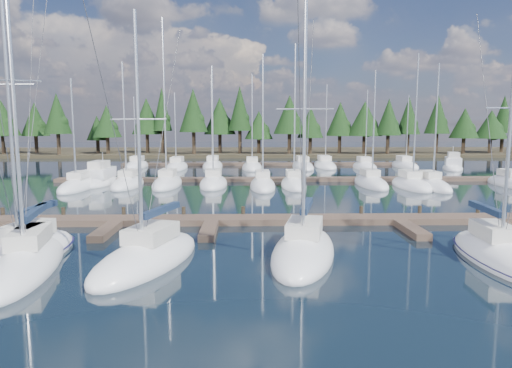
{
  "coord_description": "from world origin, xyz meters",
  "views": [
    {
      "loc": [
        -3.85,
        -11.19,
        6.39
      ],
      "look_at": [
        -3.07,
        22.0,
        2.03
      ],
      "focal_mm": 32.0,
      "sensor_mm": 36.0,
      "label": 1
    }
  ],
  "objects_px": {
    "front_sailboat_3": "(304,251)",
    "motor_yacht_right": "(453,166)",
    "front_sailboat_2": "(148,258)",
    "motor_yacht_left": "(101,180)",
    "main_dock": "(305,222)",
    "front_sailboat_0": "(28,262)",
    "front_sailboat_1": "(25,254)",
    "front_sailboat_4": "(496,255)"
  },
  "relations": [
    {
      "from": "front_sailboat_0",
      "to": "motor_yacht_right",
      "type": "distance_m",
      "value": 59.46
    },
    {
      "from": "front_sailboat_0",
      "to": "front_sailboat_4",
      "type": "bearing_deg",
      "value": 1.68
    },
    {
      "from": "front_sailboat_2",
      "to": "front_sailboat_4",
      "type": "distance_m",
      "value": 16.34
    },
    {
      "from": "front_sailboat_2",
      "to": "front_sailboat_3",
      "type": "relative_size",
      "value": 0.93
    },
    {
      "from": "front_sailboat_1",
      "to": "front_sailboat_3",
      "type": "height_order",
      "value": "front_sailboat_1"
    },
    {
      "from": "motor_yacht_left",
      "to": "motor_yacht_right",
      "type": "xyz_separation_m",
      "value": [
        45.33,
        15.26,
        -0.01
      ]
    },
    {
      "from": "main_dock",
      "to": "front_sailboat_4",
      "type": "relative_size",
      "value": 3.41
    },
    {
      "from": "motor_yacht_left",
      "to": "motor_yacht_right",
      "type": "bearing_deg",
      "value": 18.61
    },
    {
      "from": "front_sailboat_1",
      "to": "motor_yacht_right",
      "type": "bearing_deg",
      "value": 47.0
    },
    {
      "from": "front_sailboat_0",
      "to": "front_sailboat_1",
      "type": "relative_size",
      "value": 1.01
    },
    {
      "from": "front_sailboat_2",
      "to": "motor_yacht_left",
      "type": "xyz_separation_m",
      "value": [
        -11.05,
        28.6,
        0.19
      ]
    },
    {
      "from": "front_sailboat_0",
      "to": "front_sailboat_3",
      "type": "height_order",
      "value": "front_sailboat_0"
    },
    {
      "from": "front_sailboat_3",
      "to": "front_sailboat_4",
      "type": "xyz_separation_m",
      "value": [
        8.99,
        -0.94,
        0.01
      ]
    },
    {
      "from": "front_sailboat_1",
      "to": "motor_yacht_left",
      "type": "relative_size",
      "value": 1.79
    },
    {
      "from": "front_sailboat_0",
      "to": "motor_yacht_right",
      "type": "bearing_deg",
      "value": 48.41
    },
    {
      "from": "front_sailboat_0",
      "to": "motor_yacht_left",
      "type": "distance_m",
      "value": 29.79
    },
    {
      "from": "main_dock",
      "to": "motor_yacht_left",
      "type": "bearing_deg",
      "value": 133.31
    },
    {
      "from": "front_sailboat_2",
      "to": "motor_yacht_right",
      "type": "distance_m",
      "value": 55.67
    },
    {
      "from": "front_sailboat_2",
      "to": "front_sailboat_4",
      "type": "relative_size",
      "value": 0.93
    },
    {
      "from": "front_sailboat_4",
      "to": "motor_yacht_right",
      "type": "height_order",
      "value": "front_sailboat_4"
    },
    {
      "from": "main_dock",
      "to": "front_sailboat_0",
      "type": "height_order",
      "value": "front_sailboat_0"
    },
    {
      "from": "motor_yacht_left",
      "to": "main_dock",
      "type": "bearing_deg",
      "value": -46.69
    },
    {
      "from": "front_sailboat_2",
      "to": "motor_yacht_left",
      "type": "relative_size",
      "value": 1.45
    },
    {
      "from": "front_sailboat_1",
      "to": "front_sailboat_2",
      "type": "xyz_separation_m",
      "value": [
        5.96,
        -0.7,
        -0.02
      ]
    },
    {
      "from": "main_dock",
      "to": "motor_yacht_right",
      "type": "xyz_separation_m",
      "value": [
        25.91,
        35.87,
        0.25
      ]
    },
    {
      "from": "front_sailboat_1",
      "to": "motor_yacht_right",
      "type": "height_order",
      "value": "front_sailboat_1"
    },
    {
      "from": "front_sailboat_0",
      "to": "front_sailboat_2",
      "type": "bearing_deg",
      "value": 6.76
    },
    {
      "from": "front_sailboat_3",
      "to": "motor_yacht_right",
      "type": "distance_m",
      "value": 50.65
    },
    {
      "from": "motor_yacht_left",
      "to": "front_sailboat_0",
      "type": "bearing_deg",
      "value": -78.64
    },
    {
      "from": "front_sailboat_0",
      "to": "front_sailboat_3",
      "type": "relative_size",
      "value": 1.16
    },
    {
      "from": "front_sailboat_3",
      "to": "motor_yacht_right",
      "type": "relative_size",
      "value": 1.52
    },
    {
      "from": "front_sailboat_2",
      "to": "motor_yacht_left",
      "type": "height_order",
      "value": "front_sailboat_2"
    },
    {
      "from": "front_sailboat_0",
      "to": "motor_yacht_left",
      "type": "xyz_separation_m",
      "value": [
        -5.87,
        29.21,
        0.16
      ]
    },
    {
      "from": "front_sailboat_3",
      "to": "main_dock",
      "type": "bearing_deg",
      "value": 81.74
    },
    {
      "from": "front_sailboat_2",
      "to": "motor_yacht_left",
      "type": "bearing_deg",
      "value": 111.13
    },
    {
      "from": "motor_yacht_right",
      "to": "front_sailboat_1",
      "type": "bearing_deg",
      "value": -133.0
    },
    {
      "from": "front_sailboat_1",
      "to": "front_sailboat_4",
      "type": "relative_size",
      "value": 1.15
    },
    {
      "from": "front_sailboat_4",
      "to": "motor_yacht_right",
      "type": "relative_size",
      "value": 1.53
    },
    {
      "from": "main_dock",
      "to": "front_sailboat_4",
      "type": "height_order",
      "value": "front_sailboat_4"
    },
    {
      "from": "front_sailboat_3",
      "to": "front_sailboat_4",
      "type": "distance_m",
      "value": 9.04
    },
    {
      "from": "front_sailboat_0",
      "to": "motor_yacht_left",
      "type": "height_order",
      "value": "front_sailboat_0"
    },
    {
      "from": "motor_yacht_left",
      "to": "motor_yacht_right",
      "type": "distance_m",
      "value": 47.84
    }
  ]
}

